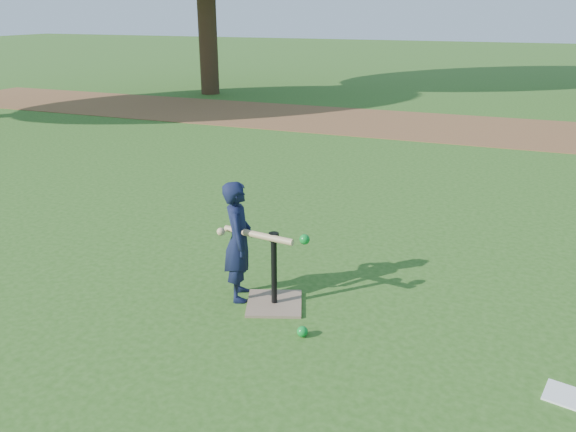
% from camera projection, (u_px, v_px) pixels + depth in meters
% --- Properties ---
extents(ground, '(80.00, 80.00, 0.00)m').
position_uv_depth(ground, '(266.00, 284.00, 4.80)').
color(ground, '#285116').
rests_on(ground, ground).
extents(dirt_strip, '(24.00, 3.00, 0.01)m').
position_uv_depth(dirt_strip, '(413.00, 125.00, 11.35)').
color(dirt_strip, brown).
rests_on(dirt_strip, ground).
extents(child, '(0.36, 0.42, 0.98)m').
position_uv_depth(child, '(239.00, 241.00, 4.43)').
color(child, black).
rests_on(child, ground).
extents(wiffle_ball_ground, '(0.08, 0.08, 0.08)m').
position_uv_depth(wiffle_ball_ground, '(302.00, 332.00, 4.02)').
color(wiffle_ball_ground, '#0C8427').
rests_on(wiffle_ball_ground, ground).
extents(clipboard, '(0.34, 0.29, 0.01)m').
position_uv_depth(clipboard, '(571.00, 397.00, 3.39)').
color(clipboard, white).
rests_on(clipboard, ground).
extents(batting_tee, '(0.55, 0.55, 0.61)m').
position_uv_depth(batting_tee, '(274.00, 292.00, 4.43)').
color(batting_tee, '#876C56').
rests_on(batting_tee, ground).
extents(swing_action, '(0.72, 0.20, 0.09)m').
position_uv_depth(swing_action, '(264.00, 236.00, 4.29)').
color(swing_action, tan).
rests_on(swing_action, ground).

